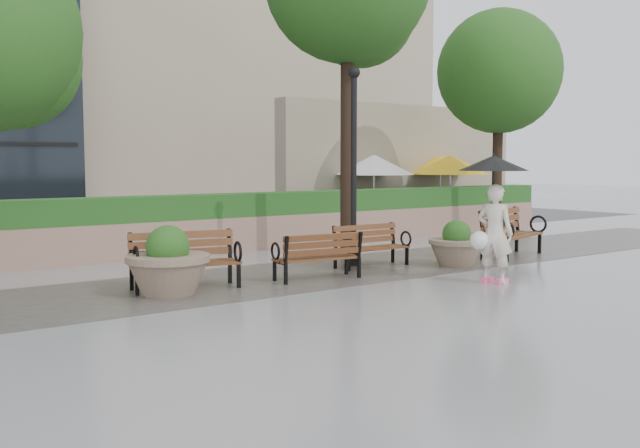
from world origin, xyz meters
TOP-DOWN VIEW (x-y plane):
  - ground at (0.00, 0.00)m, footprint 100.00×100.00m
  - cobble_strip at (0.00, 3.00)m, footprint 28.00×3.20m
  - hedge_wall at (0.00, 7.00)m, footprint 24.00×0.80m
  - cafe_wall at (9.50, 10.00)m, footprint 10.00×0.60m
  - cafe_hedge at (9.00, 7.80)m, footprint 8.00×0.50m
  - asphalt_street at (0.00, 11.00)m, footprint 40.00×7.00m
  - bench_1 at (-2.09, 2.87)m, footprint 1.86×1.05m
  - bench_2 at (0.22, 2.34)m, footprint 1.63×0.81m
  - bench_3 at (2.01, 2.95)m, footprint 1.59×0.67m
  - bench_4 at (5.50, 2.25)m, footprint 2.08×1.28m
  - planter_left at (-2.53, 2.59)m, footprint 1.32×1.32m
  - planter_right at (3.47, 2.02)m, footprint 1.12×1.12m
  - lamppost at (1.86, 3.33)m, footprint 0.28×0.28m
  - tree_2 at (9.01, 5.54)m, footprint 3.54×3.45m
  - patio_umb_white at (7.36, 9.05)m, footprint 2.50×2.50m
  - patio_umb_yellow_a at (9.77, 8.12)m, footprint 2.50×2.50m
  - patio_umb_yellow_b at (10.74, 9.47)m, footprint 2.50×2.50m
  - pedestrian at (2.47, 0.26)m, footprint 1.20×1.20m

SIDE VIEW (x-z plane):
  - ground at x=0.00m, z-range 0.00..0.00m
  - asphalt_street at x=0.00m, z-range 0.00..0.00m
  - cobble_strip at x=0.00m, z-range 0.00..0.01m
  - bench_2 at x=0.22m, z-range -0.17..0.67m
  - bench_3 at x=2.01m, z-range -0.17..0.67m
  - bench_1 at x=-2.09m, z-range -0.19..0.75m
  - bench_4 at x=5.50m, z-range -0.21..0.84m
  - planter_right at x=3.47m, z-range -0.10..0.84m
  - planter_left at x=-2.53m, z-range -0.12..0.99m
  - cafe_hedge at x=9.00m, z-range 0.00..0.90m
  - hedge_wall at x=0.00m, z-range -0.01..1.34m
  - pedestrian at x=2.47m, z-range 0.24..2.44m
  - lamppost at x=1.86m, z-range -0.24..3.75m
  - patio_umb_white at x=7.36m, z-range 0.84..3.14m
  - patio_umb_yellow_a at x=9.77m, z-range 0.84..3.14m
  - patio_umb_yellow_b at x=10.74m, z-range 0.84..3.14m
  - cafe_wall at x=9.50m, z-range 0.00..4.00m
  - tree_2 at x=9.01m, z-range 1.32..7.67m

